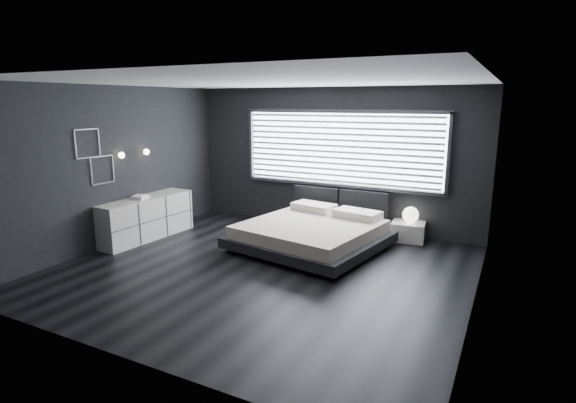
% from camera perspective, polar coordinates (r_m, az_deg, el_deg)
% --- Properties ---
extents(room, '(6.04, 6.00, 2.80)m').
position_cam_1_polar(room, '(6.62, -3.36, 2.80)').
color(room, black).
rests_on(room, ground).
extents(window, '(4.14, 0.09, 1.52)m').
position_cam_1_polar(window, '(8.92, 6.60, 6.64)').
color(window, white).
rests_on(window, ground).
extents(headboard, '(1.96, 0.16, 0.52)m').
position_cam_1_polar(headboard, '(9.03, 6.54, 0.01)').
color(headboard, black).
rests_on(headboard, ground).
extents(sconce_near, '(0.18, 0.11, 0.11)m').
position_cam_1_polar(sconce_near, '(8.45, -20.40, 5.53)').
color(sconce_near, silver).
rests_on(sconce_near, ground).
extents(sconce_far, '(0.18, 0.11, 0.11)m').
position_cam_1_polar(sconce_far, '(8.86, -17.55, 6.03)').
color(sconce_far, silver).
rests_on(sconce_far, ground).
extents(wall_art_upper, '(0.01, 0.48, 0.48)m').
position_cam_1_polar(wall_art_upper, '(8.10, -24.10, 6.74)').
color(wall_art_upper, '#47474C').
rests_on(wall_art_upper, ground).
extents(wall_art_lower, '(0.01, 0.48, 0.48)m').
position_cam_1_polar(wall_art_lower, '(8.31, -22.48, 3.73)').
color(wall_art_lower, '#47474C').
rests_on(wall_art_lower, ground).
extents(bed, '(2.65, 2.57, 0.60)m').
position_cam_1_polar(bed, '(7.87, 3.01, -4.00)').
color(bed, black).
rests_on(bed, ground).
extents(nightstand, '(0.64, 0.56, 0.35)m').
position_cam_1_polar(nightstand, '(8.61, 15.01, -3.69)').
color(nightstand, silver).
rests_on(nightstand, ground).
extents(orb_lamp, '(0.29, 0.29, 0.29)m').
position_cam_1_polar(orb_lamp, '(8.53, 15.29, -1.63)').
color(orb_lamp, white).
rests_on(orb_lamp, nightstand).
extents(dresser, '(0.67, 1.98, 0.78)m').
position_cam_1_polar(dresser, '(8.83, -17.64, -1.99)').
color(dresser, silver).
rests_on(dresser, ground).
extents(book_stack, '(0.31, 0.36, 0.06)m').
position_cam_1_polar(book_stack, '(8.66, -18.33, 0.54)').
color(book_stack, silver).
rests_on(book_stack, dresser).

